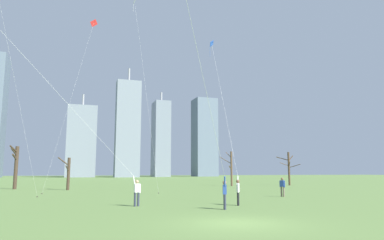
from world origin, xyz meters
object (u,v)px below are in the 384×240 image
(bare_tree_right_of_center, at_px, (16,165))
(bare_tree_center, at_px, (231,168))
(distant_kite_high_overhead_white, at_px, (137,25))
(distant_kite_drifting_left_red, at_px, (90,36))
(kite_flyer_far_back_blue, at_px, (233,164))
(bystander_strolling_midfield, at_px, (282,186))
(kite_flyer_foreground_right_purple, at_px, (93,141))
(bare_tree_rightmost, at_px, (68,172))
(kite_flyer_midfield_right_pink, at_px, (218,162))
(bare_tree_far_right_edge, at_px, (289,167))

(bare_tree_right_of_center, distance_m, bare_tree_center, 29.62)
(distant_kite_high_overhead_white, height_order, bare_tree_center, distant_kite_high_overhead_white)
(distant_kite_high_overhead_white, bearing_deg, distant_kite_drifting_left_red, 150.68)
(kite_flyer_far_back_blue, xyz_separation_m, bystander_strolling_midfield, (6.65, 4.42, -1.75))
(bystander_strolling_midfield, xyz_separation_m, bare_tree_center, (5.53, 22.64, 1.80))
(bystander_strolling_midfield, distance_m, bare_tree_center, 23.37)
(kite_flyer_foreground_right_purple, relative_size, bare_tree_rightmost, 3.71)
(kite_flyer_midfield_right_pink, height_order, bare_tree_far_right_edge, kite_flyer_midfield_right_pink)
(distant_kite_high_overhead_white, height_order, bare_tree_rightmost, distant_kite_high_overhead_white)
(kite_flyer_midfield_right_pink, xyz_separation_m, distant_kite_high_overhead_white, (-0.89, 22.51, 16.84))
(kite_flyer_foreground_right_purple, height_order, distant_kite_high_overhead_white, distant_kite_high_overhead_white)
(bare_tree_right_of_center, relative_size, bare_tree_rightmost, 1.39)
(kite_flyer_foreground_right_purple, relative_size, bare_tree_right_of_center, 2.67)
(distant_kite_drifting_left_red, relative_size, bare_tree_center, 4.04)
(bare_tree_right_of_center, xyz_separation_m, bare_tree_far_right_edge, (39.39, 0.08, -0.17))
(kite_flyer_far_back_blue, bearing_deg, bare_tree_rightmost, 116.73)
(kite_flyer_midfield_right_pink, bearing_deg, distant_kite_high_overhead_white, 92.27)
(bystander_strolling_midfield, distance_m, distant_kite_high_overhead_white, 25.14)
(kite_flyer_midfield_right_pink, height_order, bare_tree_right_of_center, kite_flyer_midfield_right_pink)
(kite_flyer_foreground_right_purple, xyz_separation_m, bare_tree_right_of_center, (-8.02, 26.36, -1.02))
(kite_flyer_midfield_right_pink, bearing_deg, distant_kite_drifting_left_red, 103.64)
(kite_flyer_foreground_right_purple, bearing_deg, bare_tree_center, 51.36)
(kite_flyer_far_back_blue, height_order, distant_kite_high_overhead_white, distant_kite_high_overhead_white)
(distant_kite_high_overhead_white, xyz_separation_m, bare_tree_rightmost, (-7.05, 4.62, -17.41))
(distant_kite_drifting_left_red, distance_m, bare_tree_right_of_center, 18.54)
(bare_tree_right_of_center, bearing_deg, bystander_strolling_midfield, -42.41)
(distant_kite_high_overhead_white, xyz_separation_m, bare_tree_center, (16.27, 9.55, -16.79))
(kite_flyer_midfield_right_pink, distance_m, bare_tree_center, 35.56)
(distant_kite_high_overhead_white, bearing_deg, kite_flyer_foreground_right_purple, -106.93)
(kite_flyer_midfield_right_pink, relative_size, distant_kite_drifting_left_red, 0.72)
(distant_kite_high_overhead_white, xyz_separation_m, bare_tree_right_of_center, (-13.34, 8.91, -16.49))
(kite_flyer_midfield_right_pink, xyz_separation_m, bare_tree_right_of_center, (-14.23, 31.41, 0.35))
(bare_tree_center, bearing_deg, bare_tree_right_of_center, -178.76)
(bare_tree_center, distance_m, bare_tree_rightmost, 23.85)
(kite_flyer_midfield_right_pink, distance_m, bare_tree_right_of_center, 34.49)
(kite_flyer_far_back_blue, bearing_deg, kite_flyer_foreground_right_purple, 179.66)
(bare_tree_right_of_center, bearing_deg, bare_tree_rightmost, -34.30)
(distant_kite_drifting_left_red, distance_m, bare_tree_center, 27.59)
(kite_flyer_midfield_right_pink, distance_m, distant_kite_drifting_left_red, 30.69)
(kite_flyer_far_back_blue, height_order, bare_tree_far_right_edge, kite_flyer_far_back_blue)
(kite_flyer_foreground_right_purple, bearing_deg, bare_tree_right_of_center, 106.93)
(kite_flyer_far_back_blue, bearing_deg, distant_kite_drifting_left_red, 114.61)
(kite_flyer_midfield_right_pink, distance_m, bare_tree_far_right_edge, 40.32)
(kite_flyer_foreground_right_purple, relative_size, distant_kite_drifting_left_red, 0.68)
(distant_kite_high_overhead_white, relative_size, bare_tree_right_of_center, 4.34)
(distant_kite_drifting_left_red, height_order, bare_tree_center, distant_kite_drifting_left_red)
(kite_flyer_midfield_right_pink, bearing_deg, bare_tree_center, 64.37)
(kite_flyer_far_back_blue, xyz_separation_m, bare_tree_rightmost, (-11.14, 22.13, -0.57))
(bystander_strolling_midfield, bearing_deg, bare_tree_right_of_center, 137.59)
(kite_flyer_far_back_blue, distance_m, bare_tree_right_of_center, 31.65)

